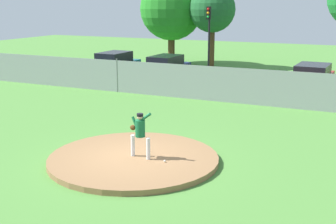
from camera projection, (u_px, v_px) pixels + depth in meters
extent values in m
plane|color=#4C8438|center=(199.00, 120.00, 20.32)|extent=(80.00, 80.00, 0.00)
cube|color=#2B2B2D|center=(248.00, 88.00, 27.81)|extent=(44.00, 7.00, 0.01)
cylinder|color=olive|center=(134.00, 159.00, 15.01)|extent=(5.66, 5.66, 0.18)
cylinder|color=silver|center=(133.00, 145.00, 14.94)|extent=(0.13, 0.13, 0.72)
cylinder|color=silver|center=(148.00, 149.00, 14.62)|extent=(0.13, 0.13, 0.72)
cylinder|color=#145933|center=(140.00, 128.00, 14.63)|extent=(0.32, 0.32, 0.56)
cylinder|color=#145933|center=(145.00, 118.00, 14.46)|extent=(0.48, 0.15, 0.38)
cylinder|color=#145933|center=(135.00, 123.00, 14.67)|extent=(0.29, 0.13, 0.46)
ellipsoid|color=#4C2D14|center=(133.00, 128.00, 14.80)|extent=(0.20, 0.12, 0.18)
sphere|color=tan|center=(140.00, 117.00, 14.54)|extent=(0.20, 0.20, 0.20)
cylinder|color=black|center=(140.00, 115.00, 14.52)|extent=(0.21, 0.21, 0.09)
sphere|color=white|center=(165.00, 161.00, 14.42)|extent=(0.07, 0.07, 0.07)
cube|color=gray|center=(226.00, 85.00, 23.62)|extent=(33.32, 0.03, 1.86)
cylinder|color=slate|center=(117.00, 75.00, 26.34)|extent=(0.07, 0.07, 1.96)
cube|color=#A81919|center=(312.00, 81.00, 26.24)|extent=(2.06, 4.58, 0.73)
cube|color=black|center=(313.00, 70.00, 26.08)|extent=(1.83, 2.55, 0.60)
cylinder|color=black|center=(316.00, 83.00, 27.54)|extent=(1.97, 0.71, 0.64)
cylinder|color=black|center=(307.00, 91.00, 25.12)|extent=(1.97, 0.71, 0.64)
cube|color=#146066|center=(114.00, 67.00, 31.58)|extent=(1.81, 4.55, 0.75)
cube|color=black|center=(114.00, 57.00, 31.40)|extent=(1.65, 2.51, 0.70)
cylinder|color=black|center=(125.00, 70.00, 32.90)|extent=(1.83, 0.66, 0.64)
cylinder|color=black|center=(103.00, 75.00, 30.43)|extent=(1.83, 0.66, 0.64)
cube|color=#161E4C|center=(166.00, 71.00, 29.82)|extent=(1.85, 4.55, 0.78)
cube|color=black|center=(166.00, 60.00, 29.65)|extent=(1.65, 2.52, 0.63)
cylinder|color=black|center=(175.00, 74.00, 31.12)|extent=(1.79, 0.70, 0.64)
cylinder|color=black|center=(156.00, 80.00, 28.70)|extent=(1.79, 0.70, 0.64)
cylinder|color=black|center=(209.00, 41.00, 32.52)|extent=(0.14, 0.14, 4.84)
cube|color=black|center=(209.00, 13.00, 31.89)|extent=(0.28, 0.24, 0.90)
sphere|color=red|center=(208.00, 9.00, 31.72)|extent=(0.18, 0.18, 0.18)
sphere|color=orange|center=(208.00, 13.00, 31.79)|extent=(0.18, 0.18, 0.18)
sphere|color=green|center=(208.00, 17.00, 31.85)|extent=(0.18, 0.18, 0.18)
cylinder|color=#4C331E|center=(171.00, 48.00, 38.10)|extent=(0.57, 0.57, 2.77)
sphere|color=#248123|center=(171.00, 9.00, 37.34)|extent=(5.20, 5.20, 5.20)
cylinder|color=#4C331E|center=(211.00, 47.00, 36.17)|extent=(0.50, 0.50, 3.31)
sphere|color=#1E5B2A|center=(212.00, 9.00, 35.47)|extent=(3.65, 3.65, 3.65)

